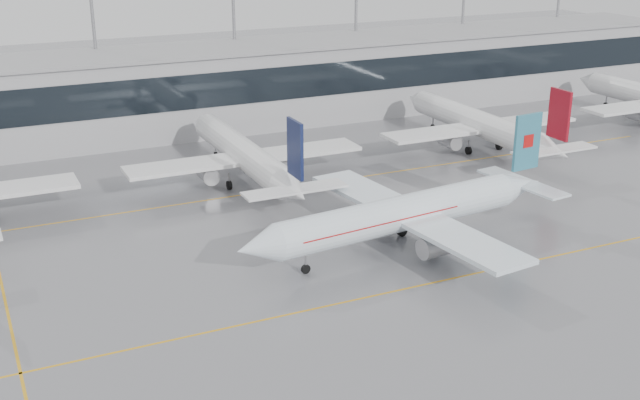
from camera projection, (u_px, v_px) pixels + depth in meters
name	position (u px, v px, depth m)	size (l,w,h in m)	color
ground	(377.00, 295.00, 70.94)	(320.00, 320.00, 0.00)	slate
taxi_line_main	(377.00, 295.00, 70.94)	(120.00, 0.25, 0.01)	orange
taxi_line_north	(257.00, 193.00, 96.47)	(120.00, 0.25, 0.01)	orange
taxi_line_cross	(3.00, 291.00, 71.75)	(0.25, 60.00, 0.01)	orange
terminal	(181.00, 92.00, 121.64)	(180.00, 15.00, 12.00)	#9B9B9F
terminal_glass	(194.00, 92.00, 114.70)	(180.00, 0.20, 5.00)	black
terminal_roof	(178.00, 51.00, 119.52)	(182.00, 16.00, 0.40)	gray
light_masts	(167.00, 38.00, 124.23)	(156.40, 1.00, 22.60)	gray
air_canada_jet	(409.00, 212.00, 79.77)	(37.22, 30.12, 11.76)	white
parked_jet_c	(245.00, 155.00, 98.34)	(29.64, 36.96, 11.72)	white
parked_jet_d	(480.00, 124.00, 112.28)	(29.64, 36.96, 11.72)	white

